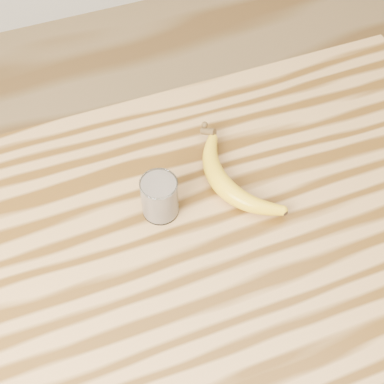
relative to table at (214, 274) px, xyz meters
name	(u,v)px	position (x,y,z in m)	size (l,w,h in m)	color
room	(232,41)	(0.00, 0.00, 0.58)	(4.04, 4.04, 2.70)	olive
table	(214,274)	(0.00, 0.00, 0.00)	(1.20, 0.80, 0.90)	#A87A45
smoothie_glass	(160,197)	(-0.07, 0.10, 0.17)	(0.07, 0.07, 0.09)	white
banana	(223,186)	(0.05, 0.10, 0.15)	(0.12, 0.32, 0.04)	gold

